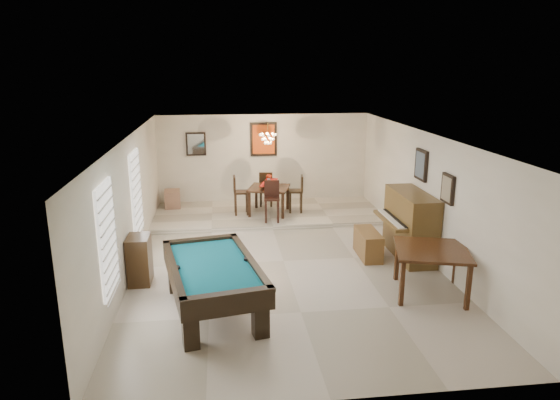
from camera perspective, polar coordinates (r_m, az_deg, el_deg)
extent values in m
cube|color=beige|center=(10.43, 0.40, -7.03)|extent=(6.00, 9.00, 0.02)
cube|color=silver|center=(14.37, -1.88, 4.61)|extent=(6.00, 0.04, 2.60)
cube|color=silver|center=(5.85, 6.18, -11.60)|extent=(6.00, 0.04, 2.60)
cube|color=silver|center=(10.08, -16.75, -0.60)|extent=(0.04, 9.00, 2.60)
cube|color=silver|center=(10.80, 16.41, 0.45)|extent=(0.04, 9.00, 2.60)
cube|color=white|center=(9.75, 0.43, 7.33)|extent=(6.00, 9.00, 0.04)
cube|color=beige|center=(13.45, -1.36, -1.56)|extent=(6.00, 2.50, 0.12)
cube|color=white|center=(7.99, -19.13, -4.15)|extent=(0.06, 1.00, 1.70)
cube|color=white|center=(10.63, -16.11, 0.80)|extent=(0.06, 1.00, 1.70)
cube|color=brown|center=(10.73, 10.03, -4.96)|extent=(0.41, 1.01, 0.56)
cube|color=black|center=(9.64, -15.76, -6.58)|extent=(0.40, 0.60, 0.90)
cube|color=#A27358|center=(14.10, -12.19, 0.13)|extent=(0.46, 0.56, 0.47)
cube|color=#D84C14|center=(14.24, -1.89, 6.95)|extent=(0.75, 0.06, 0.95)
cube|color=white|center=(14.21, -9.59, 6.33)|extent=(0.55, 0.06, 0.65)
cube|color=slate|center=(10.92, 15.84, 3.88)|extent=(0.06, 0.55, 0.65)
cube|color=gray|center=(9.80, 18.63, 1.23)|extent=(0.06, 0.45, 0.55)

